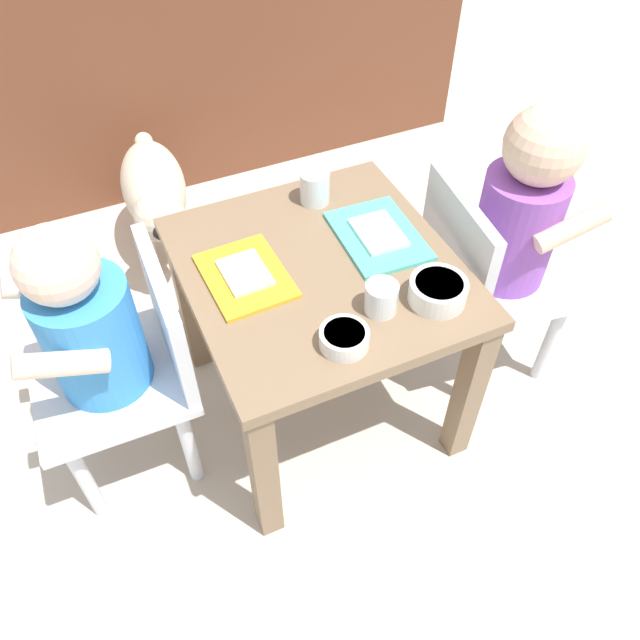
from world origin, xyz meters
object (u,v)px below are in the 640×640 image
dining_table (320,297)px  water_cup_right (315,189)px  seated_child_right (514,223)px  cereal_bowl_right_side (438,291)px  seated_child_left (99,334)px  water_cup_left (381,300)px  dog (155,192)px  food_tray_left (245,275)px  food_tray_right (378,235)px  veggie_bowl_near (344,338)px

dining_table → water_cup_right: bearing=68.7°
seated_child_right → cereal_bowl_right_side: 0.29m
dining_table → water_cup_right: 0.22m
dining_table → seated_child_left: size_ratio=0.84×
seated_child_left → cereal_bowl_right_side: seated_child_left is taller
seated_child_left → water_cup_left: bearing=-21.0°
cereal_bowl_right_side → dining_table: bearing=132.4°
dog → food_tray_left: size_ratio=2.39×
food_tray_right → food_tray_left: bearing=-180.0°
seated_child_right → water_cup_left: (-0.36, -0.11, 0.03)m
dining_table → water_cup_left: water_cup_left is taller
seated_child_left → food_tray_left: bearing=-0.7°
seated_child_right → veggie_bowl_near: size_ratio=8.04×
cereal_bowl_right_side → water_cup_right: bearing=102.6°
seated_child_right → dog: bearing=131.0°
dining_table → seated_child_left: 0.41m
dog → water_cup_left: bearing=-73.5°
seated_child_left → water_cup_left: size_ratio=11.00×
seated_child_left → water_cup_right: seated_child_left is taller
food_tray_left → water_cup_right: (0.21, 0.15, 0.02)m
seated_child_right → dog: (-0.59, 0.68, -0.20)m
seated_child_left → dog: size_ratio=1.38×
food_tray_left → veggie_bowl_near: veggie_bowl_near is taller
water_cup_right → veggie_bowl_near: size_ratio=0.82×
dog → water_cup_left: (0.23, -0.78, 0.23)m
dining_table → food_tray_right: size_ratio=2.53×
food_tray_left → food_tray_right: size_ratio=0.91×
dining_table → cereal_bowl_right_side: size_ratio=5.20×
food_tray_right → veggie_bowl_near: (-0.18, -0.22, 0.01)m
dog → cereal_bowl_right_side: (0.33, -0.80, 0.23)m
food_tray_right → dining_table: bearing=-168.4°
cereal_bowl_right_side → veggie_bowl_near: bearing=-172.4°
veggie_bowl_near → water_cup_left: bearing=26.4°
food_tray_left → water_cup_left: 0.25m
seated_child_right → food_tray_right: 0.28m
dining_table → veggie_bowl_near: 0.22m
water_cup_right → veggie_bowl_near: water_cup_right is taller
seated_child_right → food_tray_right: size_ratio=3.18×
dog → food_tray_right: food_tray_right is taller
water_cup_right → seated_child_right: bearing=-33.3°
food_tray_left → seated_child_right: bearing=-6.8°
water_cup_left → water_cup_right: water_cup_right is taller
seated_child_left → food_tray_right: bearing=-0.4°
dog → veggie_bowl_near: bearing=-80.3°
seated_child_right → dog: size_ratio=1.46×
seated_child_left → water_cup_right: bearing=17.7°
seated_child_right → dog: seated_child_right is taller
food_tray_left → food_tray_right: same height
dog → water_cup_right: water_cup_right is taller
water_cup_left → food_tray_left: bearing=137.1°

